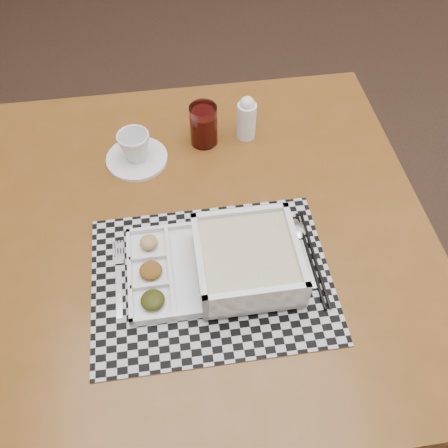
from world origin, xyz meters
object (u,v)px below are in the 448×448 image
(serving_tray, at_px, (236,263))
(juice_glass, at_px, (204,126))
(dining_table, at_px, (204,248))
(cup, at_px, (135,146))
(creamer_bottle, at_px, (247,118))

(serving_tray, relative_size, juice_glass, 3.16)
(juice_glass, bearing_deg, dining_table, -98.28)
(dining_table, xyz_separation_m, serving_tray, (0.05, -0.12, 0.11))
(dining_table, distance_m, cup, 0.29)
(dining_table, distance_m, serving_tray, 0.18)
(dining_table, distance_m, creamer_bottle, 0.34)
(dining_table, bearing_deg, creamer_bottle, 62.04)
(dining_table, relative_size, serving_tray, 2.96)
(juice_glass, relative_size, creamer_bottle, 0.90)
(juice_glass, bearing_deg, creamer_bottle, 2.71)
(cup, bearing_deg, dining_table, -50.40)
(dining_table, height_order, cup, cup)
(serving_tray, bearing_deg, cup, 117.04)
(juice_glass, bearing_deg, serving_tray, -88.39)
(cup, xyz_separation_m, creamer_bottle, (0.28, 0.05, 0.01))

